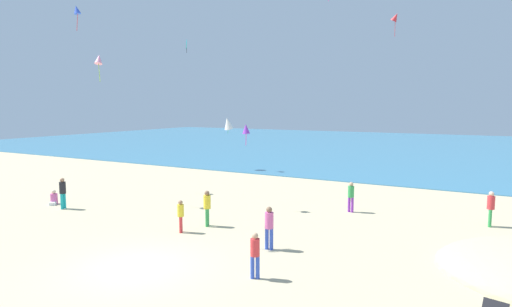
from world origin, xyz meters
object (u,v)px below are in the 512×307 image
(kite_purple, at_px, (246,129))
(kite_pink, at_px, (99,59))
(kite_blue, at_px, (77,10))
(kite_red, at_px, (395,17))
(person_1, at_px, (207,206))
(person_4, at_px, (63,191))
(person_0, at_px, (181,214))
(kite_teal, at_px, (186,44))
(person_3, at_px, (351,195))
(person_7, at_px, (54,199))
(person_5, at_px, (491,206))
(person_6, at_px, (269,225))
(kite_white, at_px, (228,123))
(person_2, at_px, (255,252))

(kite_purple, xyz_separation_m, kite_pink, (-7.78, -2.58, 3.72))
(kite_blue, distance_m, kite_red, 21.84)
(person_1, bearing_deg, person_4, -18.45)
(person_0, relative_size, kite_teal, 1.29)
(kite_pink, bearing_deg, person_1, -7.89)
(kite_blue, height_order, kite_pink, kite_blue)
(kite_pink, bearing_deg, kite_red, 52.42)
(person_3, bearing_deg, kite_purple, -61.58)
(person_1, distance_m, person_7, 10.04)
(kite_blue, relative_size, kite_teal, 1.47)
(kite_red, bearing_deg, kite_blue, -140.57)
(person_7, bearing_deg, kite_pink, 88.67)
(person_5, bearing_deg, person_7, 18.57)
(person_4, distance_m, kite_teal, 17.77)
(person_1, relative_size, kite_blue, 1.02)
(person_5, height_order, kite_purple, kite_purple)
(kite_teal, height_order, kite_pink, kite_teal)
(person_3, distance_m, person_5, 6.28)
(person_0, distance_m, person_4, 8.16)
(kite_blue, height_order, kite_teal, kite_blue)
(person_0, bearing_deg, kite_red, 43.37)
(person_7, xyz_separation_m, kite_blue, (-2.33, 3.93, 11.19))
(person_4, distance_m, person_5, 21.04)
(person_6, relative_size, kite_pink, 1.09)
(person_1, bearing_deg, person_6, 134.39)
(person_0, xyz_separation_m, person_6, (4.33, -0.12, 0.14))
(kite_teal, relative_size, kite_purple, 0.98)
(person_4, relative_size, kite_purple, 1.49)
(person_0, distance_m, kite_teal, 21.09)
(person_6, relative_size, kite_white, 1.12)
(person_0, distance_m, kite_pink, 10.60)
(kite_purple, distance_m, kite_red, 16.23)
(person_4, relative_size, kite_red, 0.96)
(person_2, relative_size, kite_pink, 0.98)
(person_7, bearing_deg, person_4, 32.75)
(kite_blue, distance_m, kite_pink, 6.12)
(person_1, distance_m, person_6, 4.15)
(person_1, height_order, kite_purple, kite_purple)
(kite_red, bearing_deg, kite_teal, -167.36)
(person_4, relative_size, kite_teal, 1.52)
(kite_blue, xyz_separation_m, kite_red, (16.87, 13.87, 0.35))
(person_1, height_order, kite_white, kite_white)
(person_1, bearing_deg, kite_teal, -74.54)
(person_2, distance_m, kite_blue, 21.47)
(person_3, distance_m, person_4, 15.09)
(person_5, height_order, kite_pink, kite_pink)
(person_3, height_order, person_6, person_6)
(kite_blue, distance_m, kite_white, 14.31)
(person_2, bearing_deg, kite_pink, 45.71)
(person_0, xyz_separation_m, person_4, (-8.15, 0.32, 0.15))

